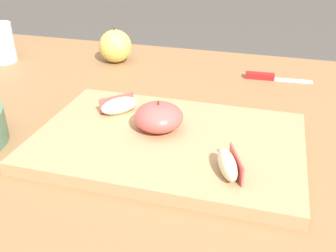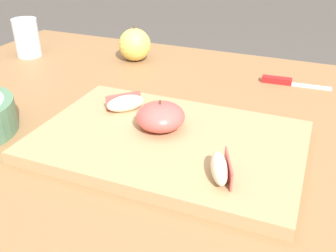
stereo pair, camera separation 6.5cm
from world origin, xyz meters
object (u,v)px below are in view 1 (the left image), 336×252
Objects in this scene: apple_wedge_back at (119,105)px; drinking_glass_water at (1,43)px; apple_wedge_right at (228,164)px; whole_apple_golden at (115,46)px; paring_knife at (265,77)px; apple_half_skin_up at (159,117)px; cutting_board at (168,142)px.

drinking_glass_water is at bearing 150.74° from apple_wedge_back.
whole_apple_golden reaches higher than apple_wedge_right.
drinking_glass_water is (-0.67, 0.39, 0.01)m from apple_wedge_right.
paring_knife is at bearing 85.88° from apple_wedge_right.
apple_wedge_back is at bearing 148.20° from apple_wedge_right.
paring_knife is 0.40m from whole_apple_golden.
apple_half_skin_up is at bearing -23.34° from apple_wedge_back.
apple_half_skin_up is at bearing -115.84° from paring_knife.
cutting_board is at bearing -42.13° from apple_half_skin_up.
drinking_glass_water reaches higher than apple_half_skin_up.
apple_wedge_back is 0.43× the size of paring_knife.
apple_wedge_right reaches higher than cutting_board.
apple_half_skin_up is at bearing -28.30° from drinking_glass_water.
drinking_glass_water is (-0.70, -0.06, 0.05)m from paring_knife.
whole_apple_golden is 0.91× the size of drinking_glass_water.
whole_apple_golden is at bearing 123.52° from cutting_board.
drinking_glass_water reaches higher than apple_wedge_back.
apple_wedge_back is at bearing -29.26° from drinking_glass_water.
whole_apple_golden reaches higher than cutting_board.
apple_half_skin_up is 1.12× the size of apple_wedge_right.
apple_wedge_right is at bearing -35.46° from cutting_board.
drinking_glass_water is at bearing -174.91° from paring_knife.
cutting_board is at bearing -28.97° from drinking_glass_water.
paring_knife is at bearing -2.57° from whole_apple_golden.
apple_half_skin_up is 0.39m from paring_knife.
cutting_board is 2.83× the size of paring_knife.
drinking_glass_water is (-0.44, 0.25, 0.01)m from apple_wedge_back.
apple_wedge_back is (-0.23, 0.14, 0.00)m from apple_wedge_right.
cutting_board is 0.63m from drinking_glass_water.
apple_wedge_right is at bearing -94.12° from paring_knife.
paring_knife is (0.15, 0.37, -0.00)m from cutting_board.
apple_wedge_back reaches higher than cutting_board.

